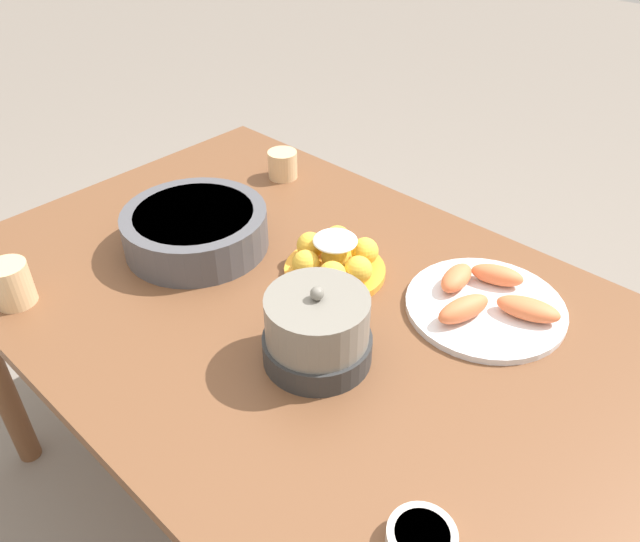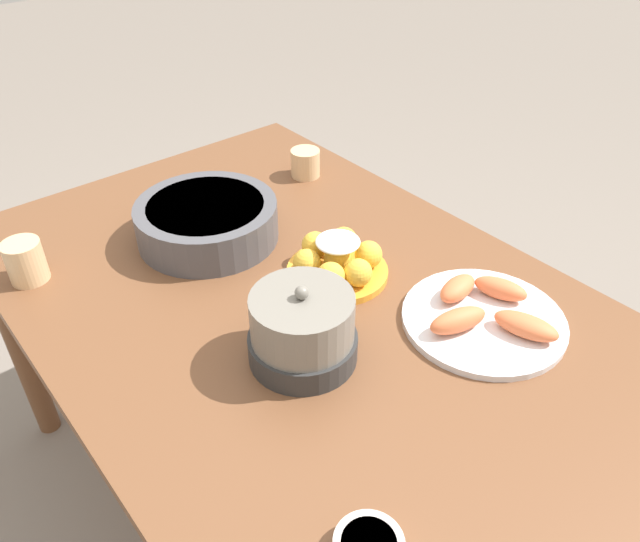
% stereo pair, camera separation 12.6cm
% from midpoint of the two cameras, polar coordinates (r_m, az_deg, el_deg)
% --- Properties ---
extents(ground_plane, '(12.00, 12.00, 0.00)m').
position_cam_midpoint_polar(ground_plane, '(1.78, -3.23, -20.47)').
color(ground_plane, slate).
extents(dining_table, '(1.48, 0.97, 0.70)m').
position_cam_midpoint_polar(dining_table, '(1.31, -4.16, -5.48)').
color(dining_table, brown).
rests_on(dining_table, ground_plane).
extents(cake_plate, '(0.21, 0.21, 0.09)m').
position_cam_midpoint_polar(cake_plate, '(1.30, -1.42, 0.90)').
color(cake_plate, gold).
rests_on(cake_plate, dining_table).
extents(serving_bowl, '(0.32, 0.32, 0.09)m').
position_cam_midpoint_polar(serving_bowl, '(1.42, -13.83, 3.75)').
color(serving_bowl, '#4C4C51').
rests_on(serving_bowl, dining_table).
extents(sauce_bowl, '(0.10, 0.10, 0.03)m').
position_cam_midpoint_polar(sauce_bowl, '(0.90, 4.98, -23.40)').
color(sauce_bowl, beige).
rests_on(sauce_bowl, dining_table).
extents(seafood_platter, '(0.31, 0.31, 0.06)m').
position_cam_midpoint_polar(seafood_platter, '(1.25, 12.18, -2.89)').
color(seafood_platter, silver).
rests_on(seafood_platter, dining_table).
extents(cup_near, '(0.08, 0.08, 0.07)m').
position_cam_midpoint_polar(cup_near, '(1.68, -5.63, 9.60)').
color(cup_near, '#DBB27F').
rests_on(cup_near, dining_table).
extents(cup_far, '(0.08, 0.08, 0.09)m').
position_cam_midpoint_polar(cup_far, '(1.39, -28.76, -1.14)').
color(cup_far, '#DBB27F').
rests_on(cup_far, dining_table).
extents(warming_pot, '(0.20, 0.20, 0.16)m').
position_cam_midpoint_polar(warming_pot, '(1.09, -3.60, -5.56)').
color(warming_pot, '#2D2D2D').
rests_on(warming_pot, dining_table).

